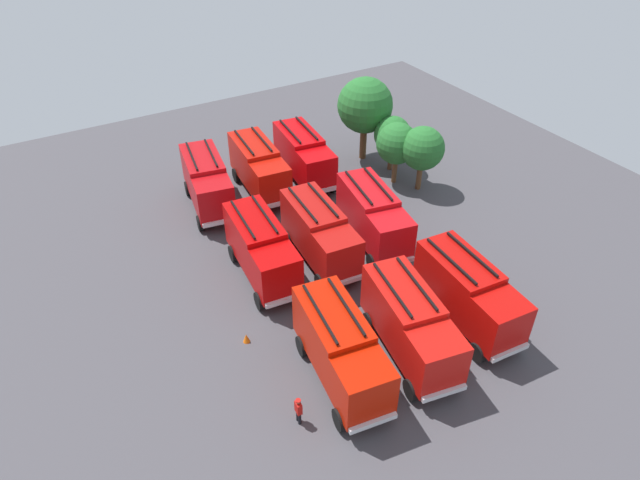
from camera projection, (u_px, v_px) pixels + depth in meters
ground_plane at (320, 257)px, 36.05m from camera, size 55.35×55.35×0.00m
fire_truck_0 at (207, 181)px, 39.58m from camera, size 7.51×3.71×3.88m
fire_truck_1 at (261, 248)px, 33.30m from camera, size 7.39×3.29×3.88m
fire_truck_2 at (341, 348)px, 26.89m from camera, size 7.47×3.57×3.88m
fire_truck_3 at (259, 167)px, 41.32m from camera, size 7.40×3.30×3.88m
fire_truck_4 at (320, 232)px, 34.59m from camera, size 7.39×3.26×3.88m
fire_truck_5 at (411, 323)px, 28.24m from camera, size 7.52×3.77×3.88m
fire_truck_6 at (304, 155)px, 42.81m from camera, size 7.43×3.41×3.88m
fire_truck_7 at (373, 215)px, 36.14m from camera, size 7.52×3.78×3.88m
fire_truck_8 at (469, 292)px, 30.16m from camera, size 7.36×3.19×3.88m
firefighter_0 at (488, 277)px, 33.06m from camera, size 0.47×0.47×1.62m
firefighter_1 at (298, 410)px, 25.54m from camera, size 0.44×0.27×1.60m
tree_0 at (365, 106)px, 44.20m from camera, size 4.46×4.46×6.91m
tree_1 at (392, 135)px, 43.58m from camera, size 2.93×2.93×4.54m
tree_2 at (397, 144)px, 41.80m from camera, size 3.17×3.17×4.92m
tree_3 at (423, 149)px, 40.92m from camera, size 3.28×3.28×5.08m
traffic_cone_0 at (246, 338)px, 29.97m from camera, size 0.39×0.39×0.55m
traffic_cone_1 at (450, 350)px, 29.14m from camera, size 0.51×0.51×0.73m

